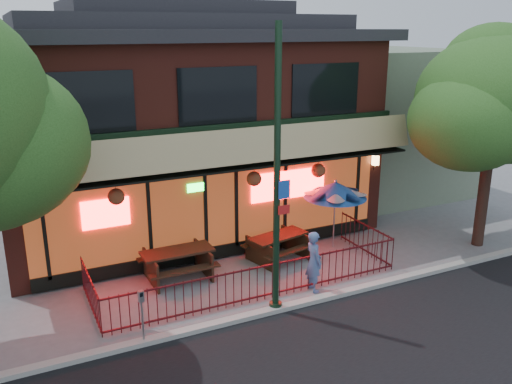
# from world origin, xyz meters

# --- Properties ---
(ground) EXTENTS (80.00, 80.00, 0.00)m
(ground) POSITION_xyz_m (0.00, 0.00, 0.00)
(ground) COLOR gray
(ground) RESTS_ON ground
(curb) EXTENTS (80.00, 0.25, 0.12)m
(curb) POSITION_xyz_m (0.00, -0.50, 0.06)
(curb) COLOR #999993
(curb) RESTS_ON ground
(restaurant_building) EXTENTS (12.96, 9.49, 8.05)m
(restaurant_building) POSITION_xyz_m (0.00, 7.11, 4.13)
(restaurant_building) COLOR maroon
(restaurant_building) RESTS_ON ground
(neighbor_building) EXTENTS (6.00, 7.00, 6.00)m
(neighbor_building) POSITION_xyz_m (9.00, 7.70, 3.00)
(neighbor_building) COLOR slate
(neighbor_building) RESTS_ON ground
(patio_fence) EXTENTS (8.44, 2.62, 1.00)m
(patio_fence) POSITION_xyz_m (0.00, 0.50, 0.63)
(patio_fence) COLOR #450E14
(patio_fence) RESTS_ON ground
(street_light) EXTENTS (0.43, 0.32, 7.00)m
(street_light) POSITION_xyz_m (0.00, -0.40, 3.15)
(street_light) COLOR black
(street_light) RESTS_ON ground
(street_tree_right) EXTENTS (4.80, 4.80, 7.02)m
(street_tree_right) POSITION_xyz_m (8.04, 0.59, 4.96)
(street_tree_right) COLOR #35221A
(street_tree_right) RESTS_ON ground
(picnic_table_left) EXTENTS (2.01, 1.55, 0.86)m
(picnic_table_left) POSITION_xyz_m (-1.65, 2.40, 0.56)
(picnic_table_left) COLOR #361F13
(picnic_table_left) RESTS_ON ground
(picnic_table_right) EXTENTS (2.12, 1.79, 0.80)m
(picnic_table_right) POSITION_xyz_m (1.53, 2.32, 0.52)
(picnic_table_right) COLOR black
(picnic_table_right) RESTS_ON ground
(patio_umbrella) EXTENTS (2.00, 2.00, 2.28)m
(patio_umbrella) POSITION_xyz_m (3.60, 2.40, 1.95)
(patio_umbrella) COLOR gray
(patio_umbrella) RESTS_ON ground
(pedestrian) EXTENTS (0.43, 0.64, 1.69)m
(pedestrian) POSITION_xyz_m (1.42, 0.10, 0.85)
(pedestrian) COLOR #4E679D
(pedestrian) RESTS_ON ground
(parking_meter_near) EXTENTS (0.14, 0.12, 1.33)m
(parking_meter_near) POSITION_xyz_m (-3.40, -0.48, 0.90)
(parking_meter_near) COLOR gray
(parking_meter_near) RESTS_ON ground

